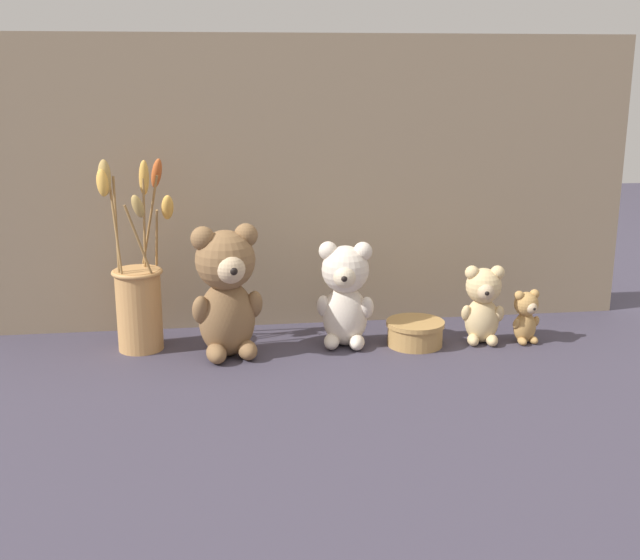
{
  "coord_description": "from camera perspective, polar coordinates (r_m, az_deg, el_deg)",
  "views": [
    {
      "loc": [
        -0.19,
        -1.39,
        0.5
      ],
      "look_at": [
        0.0,
        0.02,
        0.13
      ],
      "focal_mm": 45.0,
      "sensor_mm": 36.0,
      "label": 1
    }
  ],
  "objects": [
    {
      "name": "flower_vase",
      "position": [
        1.49,
        -12.79,
        -0.99
      ],
      "size": [
        0.14,
        0.13,
        0.35
      ],
      "color": "tan",
      "rests_on": "ground"
    },
    {
      "name": "decorative_tin_tall",
      "position": [
        1.52,
        6.74,
        -3.71
      ],
      "size": [
        0.11,
        0.11,
        0.05
      ],
      "color": "tan",
      "rests_on": "ground"
    },
    {
      "name": "teddy_bear_small",
      "position": [
        1.53,
        11.52,
        -1.61
      ],
      "size": [
        0.08,
        0.08,
        0.15
      ],
      "color": "#DBBC84",
      "rests_on": "ground"
    },
    {
      "name": "ground_plane",
      "position": [
        1.49,
        0.1,
        -4.94
      ],
      "size": [
        4.0,
        4.0,
        0.0
      ],
      "primitive_type": "plane",
      "color": "#3D3847"
    },
    {
      "name": "teddy_bear_medium",
      "position": [
        1.48,
        1.8,
        -0.88
      ],
      "size": [
        0.11,
        0.1,
        0.2
      ],
      "color": "beige",
      "rests_on": "ground"
    },
    {
      "name": "teddy_bear_tiny",
      "position": [
        1.56,
        14.44,
        -2.46
      ],
      "size": [
        0.06,
        0.05,
        0.1
      ],
      "color": "tan",
      "rests_on": "ground"
    },
    {
      "name": "backdrop_wall",
      "position": [
        1.58,
        -0.71,
        6.85
      ],
      "size": [
        1.29,
        0.02,
        0.57
      ],
      "color": "gray",
      "rests_on": "ground"
    },
    {
      "name": "teddy_bear_large",
      "position": [
        1.43,
        -6.66,
        -0.65
      ],
      "size": [
        0.13,
        0.12,
        0.24
      ],
      "color": "olive",
      "rests_on": "ground"
    }
  ]
}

